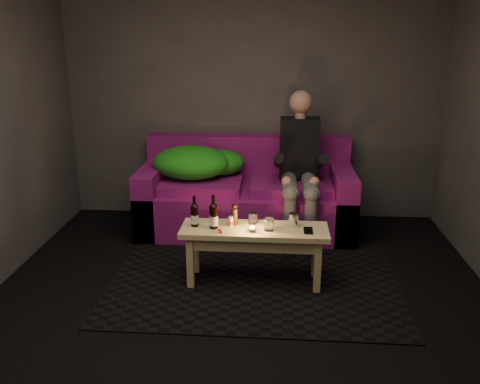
{
  "coord_description": "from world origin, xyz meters",
  "views": [
    {
      "loc": [
        0.22,
        -3.21,
        2.01
      ],
      "look_at": [
        -0.07,
        1.33,
        0.55
      ],
      "focal_mm": 38.0,
      "sensor_mm": 36.0,
      "label": 1
    }
  ],
  "objects_px": {
    "beer_bottle_b": "(214,216)",
    "steel_cup": "(294,220)",
    "coffee_table": "(254,238)",
    "beer_bottle_a": "(195,215)",
    "person": "(300,164)",
    "sofa": "(247,197)"
  },
  "relations": [
    {
      "from": "beer_bottle_b",
      "to": "steel_cup",
      "type": "xyz_separation_m",
      "value": [
        0.64,
        0.08,
        -0.05
      ]
    },
    {
      "from": "coffee_table",
      "to": "beer_bottle_a",
      "type": "height_order",
      "value": "beer_bottle_a"
    },
    {
      "from": "coffee_table",
      "to": "beer_bottle_b",
      "type": "height_order",
      "value": "beer_bottle_b"
    },
    {
      "from": "person",
      "to": "sofa",
      "type": "bearing_deg",
      "value": 161.62
    },
    {
      "from": "sofa",
      "to": "beer_bottle_b",
      "type": "distance_m",
      "value": 1.3
    },
    {
      "from": "coffee_table",
      "to": "person",
      "type": "bearing_deg",
      "value": 69.16
    },
    {
      "from": "sofa",
      "to": "person",
      "type": "distance_m",
      "value": 0.69
    },
    {
      "from": "sofa",
      "to": "beer_bottle_a",
      "type": "bearing_deg",
      "value": -106.35
    },
    {
      "from": "beer_bottle_b",
      "to": "sofa",
      "type": "bearing_deg",
      "value": 80.99
    },
    {
      "from": "person",
      "to": "beer_bottle_b",
      "type": "height_order",
      "value": "person"
    },
    {
      "from": "beer_bottle_b",
      "to": "steel_cup",
      "type": "relative_size",
      "value": 2.51
    },
    {
      "from": "beer_bottle_a",
      "to": "beer_bottle_b",
      "type": "bearing_deg",
      "value": -12.6
    },
    {
      "from": "sofa",
      "to": "coffee_table",
      "type": "distance_m",
      "value": 1.24
    },
    {
      "from": "coffee_table",
      "to": "beer_bottle_a",
      "type": "relative_size",
      "value": 4.66
    },
    {
      "from": "person",
      "to": "steel_cup",
      "type": "relative_size",
      "value": 13.01
    },
    {
      "from": "sofa",
      "to": "beer_bottle_a",
      "type": "xyz_separation_m",
      "value": [
        -0.36,
        -1.22,
        0.24
      ]
    },
    {
      "from": "person",
      "to": "beer_bottle_a",
      "type": "relative_size",
      "value": 5.65
    },
    {
      "from": "person",
      "to": "coffee_table",
      "type": "relative_size",
      "value": 1.21
    },
    {
      "from": "sofa",
      "to": "coffee_table",
      "type": "height_order",
      "value": "sofa"
    },
    {
      "from": "beer_bottle_a",
      "to": "steel_cup",
      "type": "relative_size",
      "value": 2.3
    },
    {
      "from": "sofa",
      "to": "steel_cup",
      "type": "height_order",
      "value": "sofa"
    },
    {
      "from": "beer_bottle_b",
      "to": "steel_cup",
      "type": "height_order",
      "value": "beer_bottle_b"
    }
  ]
}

